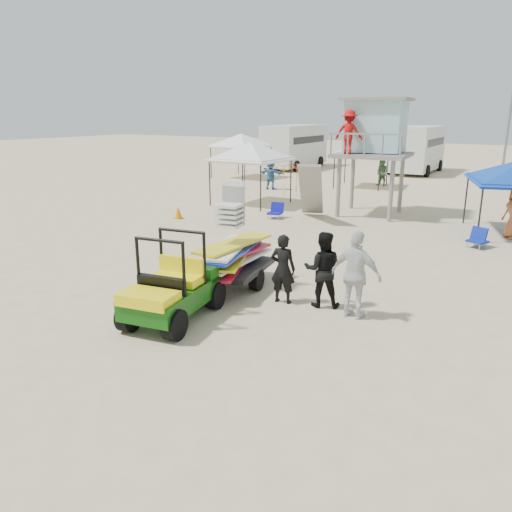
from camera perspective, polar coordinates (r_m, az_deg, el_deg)
The scene contains 20 objects.
ground at distance 8.87m, azimuth -13.06°, elevation -12.32°, with size 140.00×140.00×0.00m, color beige.
utility_cart at distance 10.36m, azimuth -9.69°, elevation -2.86°, with size 1.51×2.51×1.80m.
surf_trailer at distance 12.12m, azimuth -2.60°, elevation 0.61°, with size 1.69×2.69×2.29m.
man_left at distance 11.17m, azimuth 3.09°, elevation -1.47°, with size 0.58×0.38×1.59m, color black.
man_mid at distance 11.03m, azimuth 7.62°, elevation -1.53°, with size 0.83×0.64×1.70m, color black.
man_right at distance 10.49m, azimuth 11.36°, elevation -2.15°, with size 1.09×0.46×1.87m, color silver.
lifeguard_tower at distance 21.54m, azimuth 13.21°, elevation 13.77°, with size 3.13×3.13×4.64m.
canopy_white_a at distance 23.48m, azimuth -0.60°, elevation 12.59°, with size 2.99×2.99×3.29m.
canopy_white_b at distance 33.43m, azimuth -1.72°, elevation 13.56°, with size 3.32×3.32×3.26m.
canopy_white_c at distance 29.72m, azimuth 12.11°, elevation 12.66°, with size 2.99×2.99×3.13m.
umbrella_a at distance 27.48m, azimuth 4.63°, elevation 8.97°, with size 1.74×1.77×1.59m, color red.
umbrella_b at distance 25.98m, azimuth 3.21°, elevation 8.68°, with size 1.83×1.86×1.68m, color yellow.
cone_near at distance 15.76m, azimuth -2.02°, elevation 1.69°, with size 0.34×0.34×0.50m, color orange.
cone_far at distance 20.60m, azimuth -8.88°, elevation 4.93°, with size 0.34×0.34×0.50m, color orange.
beach_chair_a at distance 20.46m, azimuth 2.29°, elevation 5.21°, with size 0.62×0.67×0.64m.
beach_chair_c at distance 17.46m, azimuth 24.06°, elevation 1.92°, with size 0.70×0.78×0.64m.
rv_far_left at distance 39.70m, azimuth 4.42°, elevation 12.59°, with size 2.64×6.80×3.25m.
rv_mid_left at distance 38.08m, azimuth 17.96°, elevation 11.74°, with size 2.65×6.50×3.25m.
light_pole_left at distance 32.64m, azimuth 27.01°, elevation 14.09°, with size 0.14×0.14×8.00m, color slate.
distant_beachgoers at distance 25.98m, azimuth 16.29°, elevation 8.08°, with size 21.68×13.68×1.80m.
Camera 1 is at (5.55, -5.54, 4.15)m, focal length 35.00 mm.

